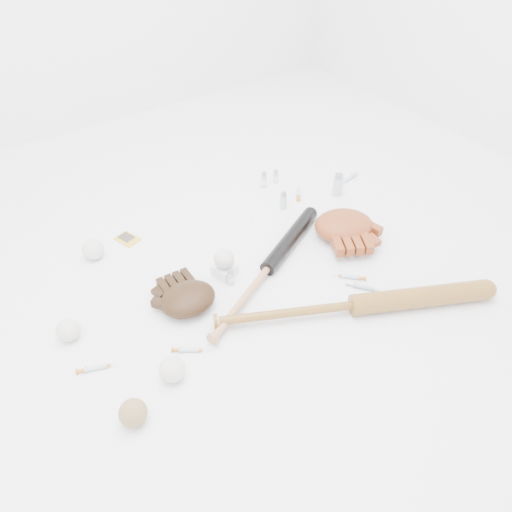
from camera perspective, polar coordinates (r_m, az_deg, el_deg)
bat_dark at (r=1.83m, az=1.37°, el=-1.39°), size 0.75×0.42×0.06m
bat_wood at (r=1.72m, az=11.18°, el=-5.53°), size 0.93×0.51×0.07m
glove_dark at (r=1.72m, az=-7.79°, el=-4.85°), size 0.24×0.24×0.08m
glove_tan at (r=2.02m, az=10.02°, el=3.46°), size 0.38×0.38×0.10m
trading_card at (r=2.07m, az=-14.48°, el=1.89°), size 0.09×0.11×0.01m
pedestal at (r=1.84m, az=-3.60°, el=-1.64°), size 0.09×0.09×0.04m
baseball_on_pedestal at (r=1.80m, az=-3.68°, el=-0.29°), size 0.07×0.07×0.07m
baseball_left at (r=1.72m, az=-20.66°, el=-7.89°), size 0.08×0.08×0.08m
baseball_upper at (r=1.99m, az=-18.11°, el=0.74°), size 0.08×0.08×0.08m
baseball_mid at (r=1.54m, az=-9.55°, el=-12.67°), size 0.08×0.08×0.08m
baseball_aged at (r=1.47m, az=-13.88°, el=-17.00°), size 0.08×0.08×0.08m
syringe_0 at (r=1.63m, az=-17.81°, el=-12.05°), size 0.14×0.07×0.02m
syringe_1 at (r=1.86m, az=10.68°, el=-2.33°), size 0.12×0.11×0.02m
syringe_2 at (r=2.27m, az=4.86°, el=7.21°), size 0.10×0.12×0.02m
syringe_3 at (r=1.83m, az=12.31°, el=-3.47°), size 0.12×0.14×0.02m
syringe_4 at (r=2.40m, az=10.54°, el=8.71°), size 0.15×0.05×0.02m
syringe_5 at (r=1.61m, az=-7.63°, el=-10.58°), size 0.12×0.10×0.02m
vial_0 at (r=2.30m, az=0.91°, el=8.71°), size 0.03×0.03×0.07m
vial_1 at (r=2.33m, az=2.27°, el=9.08°), size 0.02×0.02×0.06m
vial_2 at (r=2.16m, az=3.15°, el=6.34°), size 0.03×0.03×0.08m
vial_3 at (r=2.26m, az=9.35°, el=8.05°), size 0.04×0.04×0.10m
vial_4 at (r=1.79m, az=-2.92°, el=-2.39°), size 0.03×0.03×0.07m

